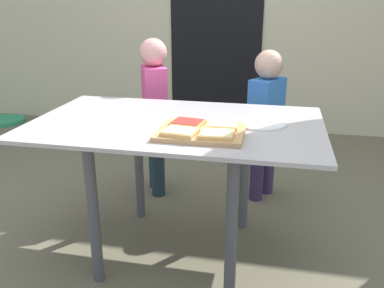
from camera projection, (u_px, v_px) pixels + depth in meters
ground_plane at (178, 250)px, 2.23m from camera, size 16.00×16.00×0.00m
house_door at (216, 29)px, 4.00m from camera, size 0.90×0.02×2.00m
dining_table at (177, 142)px, 2.02m from camera, size 1.39×0.84×0.72m
cutting_board at (201, 132)px, 1.79m from camera, size 0.38×0.29×0.02m
pizza_slice_near_left at (180, 132)px, 1.73m from camera, size 0.16×0.14×0.02m
pizza_slice_far_left at (187, 123)px, 1.85m from camera, size 0.16×0.14×0.02m
pizza_slice_far_right at (223, 125)px, 1.82m from camera, size 0.14×0.12×0.02m
pizza_slice_near_right at (217, 134)px, 1.70m from camera, size 0.14×0.12×0.02m
plate_white_right at (261, 123)px, 1.94m from camera, size 0.23×0.23×0.01m
child_left at (155, 107)px, 2.71m from camera, size 0.23×0.28×1.05m
child_right at (266, 115)px, 2.65m from camera, size 0.24×0.28×0.99m
garden_hose_coil at (4, 121)px, 4.49m from camera, size 0.42×0.42×0.04m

